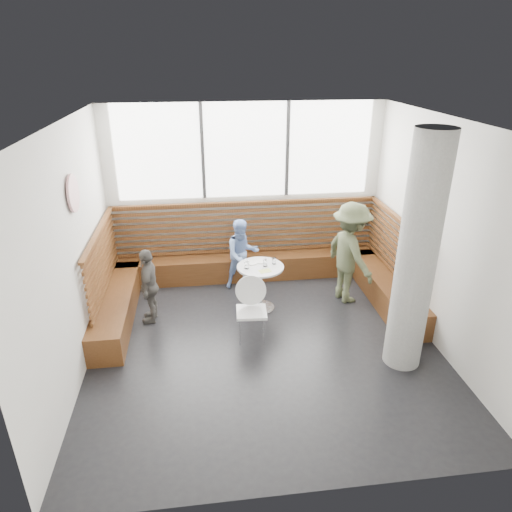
{
  "coord_description": "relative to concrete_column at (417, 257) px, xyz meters",
  "views": [
    {
      "loc": [
        -0.84,
        -5.55,
        3.98
      ],
      "look_at": [
        0.0,
        1.0,
        1.0
      ],
      "focal_mm": 32.0,
      "sensor_mm": 36.0,
      "label": 1
    }
  ],
  "objects": [
    {
      "name": "adult_man",
      "position": [
        -0.23,
        1.79,
        -0.72
      ],
      "size": [
        0.95,
        1.27,
        1.75
      ],
      "primitive_type": "imported",
      "rotation": [
        0.0,
        0.0,
        1.87
      ],
      "color": "#515A3C",
      "rests_on": "ground"
    },
    {
      "name": "cafe_table",
      "position": [
        -1.77,
        1.66,
        -1.04
      ],
      "size": [
        0.76,
        0.76,
        0.79
      ],
      "color": "silver",
      "rests_on": "ground"
    },
    {
      "name": "glass_right",
      "position": [
        -1.53,
        1.73,
        -0.76
      ],
      "size": [
        0.07,
        0.07,
        0.1
      ],
      "primitive_type": "cylinder",
      "color": "white",
      "rests_on": "cafe_table"
    },
    {
      "name": "child_back",
      "position": [
        -1.98,
        2.5,
        -0.96
      ],
      "size": [
        0.71,
        0.6,
        1.29
      ],
      "primitive_type": "imported",
      "rotation": [
        0.0,
        0.0,
        0.2
      ],
      "color": "#89ABED",
      "rests_on": "ground"
    },
    {
      "name": "room",
      "position": [
        -1.85,
        0.6,
        0.0
      ],
      "size": [
        5.0,
        5.0,
        3.2
      ],
      "color": "silver",
      "rests_on": "ground"
    },
    {
      "name": "menu_card",
      "position": [
        -1.72,
        1.48,
        -0.81
      ],
      "size": [
        0.22,
        0.18,
        0.0
      ],
      "primitive_type": "cube",
      "rotation": [
        0.0,
        0.0,
        0.29
      ],
      "color": "#A5C64C",
      "rests_on": "cafe_table"
    },
    {
      "name": "cafe_chair",
      "position": [
        -2.02,
        0.86,
        -1.03
      ],
      "size": [
        0.46,
        0.45,
        0.96
      ],
      "rotation": [
        0.0,
        0.0,
        -0.07
      ],
      "color": "white",
      "rests_on": "ground"
    },
    {
      "name": "child_left",
      "position": [
        -3.55,
        1.54,
        -0.98
      ],
      "size": [
        0.37,
        0.75,
        1.23
      ],
      "primitive_type": "imported",
      "rotation": [
        0.0,
        0.0,
        -1.66
      ],
      "color": "#5D5954",
      "rests_on": "ground"
    },
    {
      "name": "concrete_column",
      "position": [
        0.0,
        0.0,
        0.0
      ],
      "size": [
        0.5,
        0.5,
        3.2
      ],
      "primitive_type": "cylinder",
      "color": "gray",
      "rests_on": "ground"
    },
    {
      "name": "glass_left",
      "position": [
        -2.0,
        1.6,
        -0.76
      ],
      "size": [
        0.07,
        0.07,
        0.12
      ],
      "primitive_type": "cylinder",
      "color": "white",
      "rests_on": "cafe_table"
    },
    {
      "name": "booth",
      "position": [
        -1.85,
        2.37,
        -1.19
      ],
      "size": [
        5.0,
        2.5,
        1.44
      ],
      "color": "#4C2A13",
      "rests_on": "ground"
    },
    {
      "name": "plate_far",
      "position": [
        -1.73,
        1.83,
        -0.81
      ],
      "size": [
        0.19,
        0.19,
        0.01
      ],
      "primitive_type": "cylinder",
      "color": "white",
      "rests_on": "cafe_table"
    },
    {
      "name": "glass_mid",
      "position": [
        -1.69,
        1.66,
        -0.76
      ],
      "size": [
        0.07,
        0.07,
        0.11
      ],
      "primitive_type": "cylinder",
      "color": "white",
      "rests_on": "cafe_table"
    },
    {
      "name": "plate_near",
      "position": [
        -1.9,
        1.79,
        -0.81
      ],
      "size": [
        0.19,
        0.19,
        0.01
      ],
      "primitive_type": "cylinder",
      "color": "white",
      "rests_on": "cafe_table"
    },
    {
      "name": "wall_art",
      "position": [
        -4.31,
        1.0,
        0.7
      ],
      "size": [
        0.03,
        0.5,
        0.5
      ],
      "primitive_type": "cylinder",
      "rotation": [
        0.0,
        1.57,
        0.0
      ],
      "color": "white",
      "rests_on": "room"
    }
  ]
}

